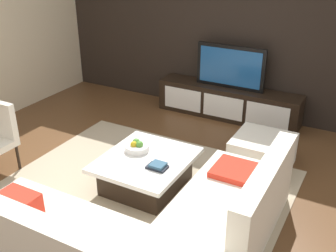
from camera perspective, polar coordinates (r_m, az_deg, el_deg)
ground_plane at (r=4.59m, az=-2.63°, el=-9.53°), size 14.00×14.00×0.00m
feature_wall_back at (r=6.34m, az=10.20°, el=13.91°), size 6.40×0.12×2.80m
area_rug at (r=4.63m, az=-3.71°, el=-9.12°), size 3.13×2.61×0.01m
media_console at (r=6.39m, az=8.51°, el=3.33°), size 2.25×0.44×0.50m
television at (r=6.20m, az=8.85°, el=8.30°), size 1.08×0.06×0.66m
sectional_couch at (r=3.62m, az=-2.92°, el=-15.20°), size 2.39×2.35×0.80m
coffee_table at (r=4.59m, az=-3.11°, el=-6.49°), size 0.95×1.06×0.38m
ottoman at (r=5.10m, az=13.25°, el=-3.69°), size 0.70×0.70×0.40m
fruit_bowl at (r=4.64m, az=-4.43°, el=-2.96°), size 0.28×0.28×0.13m
book_stack at (r=4.30m, az=-1.50°, el=-5.70°), size 0.22×0.15×0.05m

